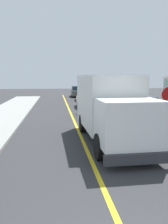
{
  "coord_description": "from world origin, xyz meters",
  "views": [
    {
      "loc": [
        -1.3,
        -2.45,
        3.12
      ],
      "look_at": [
        0.09,
        8.78,
        1.4
      ],
      "focal_mm": 37.16,
      "sensor_mm": 36.0,
      "label": 1
    }
  ],
  "objects_px": {
    "parked_car_mid": "(87,100)",
    "parked_van_across": "(143,108)",
    "parked_car_near": "(94,107)",
    "parked_car_far": "(84,95)",
    "box_truck": "(110,105)",
    "parked_car_furthest": "(77,92)"
  },
  "relations": [
    {
      "from": "parked_car_mid",
      "to": "parked_van_across",
      "type": "relative_size",
      "value": 0.98
    },
    {
      "from": "parked_car_near",
      "to": "parked_car_mid",
      "type": "bearing_deg",
      "value": 88.1
    },
    {
      "from": "parked_car_far",
      "to": "parked_van_across",
      "type": "distance_m",
      "value": 13.98
    },
    {
      "from": "parked_car_near",
      "to": "parked_car_far",
      "type": "xyz_separation_m",
      "value": [
        0.77,
        12.52,
        0.0
      ]
    },
    {
      "from": "parked_van_across",
      "to": "box_truck",
      "type": "bearing_deg",
      "value": -124.69
    },
    {
      "from": "box_truck",
      "to": "parked_van_across",
      "type": "relative_size",
      "value": 1.61
    },
    {
      "from": "parked_car_furthest",
      "to": "parked_car_near",
      "type": "bearing_deg",
      "value": -91.26
    },
    {
      "from": "parked_car_near",
      "to": "parked_car_furthest",
      "type": "distance_m",
      "value": 18.86
    },
    {
      "from": "parked_car_near",
      "to": "parked_car_furthest",
      "type": "bearing_deg",
      "value": 88.74
    },
    {
      "from": "box_truck",
      "to": "parked_car_far",
      "type": "relative_size",
      "value": 1.64
    },
    {
      "from": "box_truck",
      "to": "parked_car_mid",
      "type": "xyz_separation_m",
      "value": [
        0.59,
        12.38,
        -0.97
      ]
    },
    {
      "from": "parked_car_near",
      "to": "parked_car_mid",
      "type": "height_order",
      "value": "same"
    },
    {
      "from": "parked_car_near",
      "to": "parked_car_furthest",
      "type": "height_order",
      "value": "same"
    },
    {
      "from": "parked_van_across",
      "to": "parked_car_near",
      "type": "bearing_deg",
      "value": 160.89
    },
    {
      "from": "box_truck",
      "to": "parked_car_furthest",
      "type": "height_order",
      "value": "box_truck"
    },
    {
      "from": "parked_van_across",
      "to": "parked_car_furthest",
      "type": "bearing_deg",
      "value": 98.66
    },
    {
      "from": "parked_car_far",
      "to": "parked_car_furthest",
      "type": "relative_size",
      "value": 0.99
    },
    {
      "from": "box_truck",
      "to": "parked_van_across",
      "type": "height_order",
      "value": "box_truck"
    },
    {
      "from": "parked_car_near",
      "to": "parked_car_mid",
      "type": "distance_m",
      "value": 5.58
    },
    {
      "from": "parked_car_far",
      "to": "parked_car_near",
      "type": "bearing_deg",
      "value": -93.52
    },
    {
      "from": "parked_car_near",
      "to": "parked_car_mid",
      "type": "relative_size",
      "value": 1.01
    },
    {
      "from": "box_truck",
      "to": "parked_van_across",
      "type": "bearing_deg",
      "value": 55.31
    }
  ]
}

